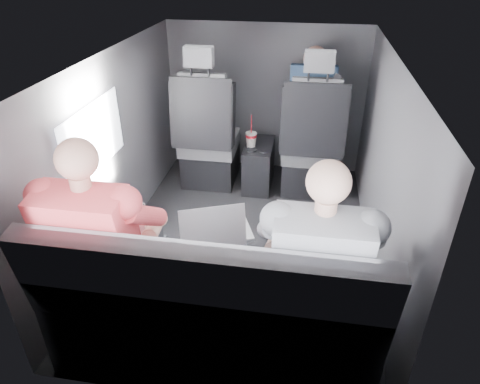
% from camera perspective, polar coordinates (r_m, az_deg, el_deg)
% --- Properties ---
extents(floor, '(2.60, 2.60, 0.00)m').
position_cam_1_polar(floor, '(3.22, 0.48, -6.61)').
color(floor, black).
rests_on(floor, ground).
extents(ceiling, '(2.60, 2.60, 0.00)m').
position_cam_1_polar(ceiling, '(2.64, 0.61, 17.53)').
color(ceiling, '#B2B2AD').
rests_on(ceiling, panel_back).
extents(panel_left, '(0.02, 2.60, 1.35)m').
position_cam_1_polar(panel_left, '(3.12, -16.12, 5.25)').
color(panel_left, '#56565B').
rests_on(panel_left, floor).
extents(panel_right, '(0.02, 2.60, 1.35)m').
position_cam_1_polar(panel_right, '(2.88, 18.53, 2.75)').
color(panel_right, '#56565B').
rests_on(panel_right, floor).
extents(panel_front, '(1.80, 0.02, 1.35)m').
position_cam_1_polar(panel_front, '(4.06, 3.41, 12.23)').
color(panel_front, '#56565B').
rests_on(panel_front, floor).
extents(panel_back, '(1.80, 0.02, 1.35)m').
position_cam_1_polar(panel_back, '(1.81, -5.96, -13.95)').
color(panel_back, '#56565B').
rests_on(panel_back, floor).
extents(side_window, '(0.02, 0.75, 0.42)m').
position_cam_1_polar(side_window, '(2.78, -18.84, 6.78)').
color(side_window, white).
rests_on(side_window, panel_left).
extents(seatbelt, '(0.35, 0.11, 0.59)m').
position_cam_1_polar(seatbelt, '(3.41, 9.95, 10.44)').
color(seatbelt, black).
rests_on(seatbelt, front_seat_right).
extents(front_seat_left, '(0.52, 0.58, 1.26)m').
position_cam_1_polar(front_seat_left, '(3.81, -4.28, 6.49)').
color(front_seat_left, black).
rests_on(front_seat_left, floor).
extents(front_seat_right, '(0.52, 0.58, 1.26)m').
position_cam_1_polar(front_seat_right, '(3.71, 9.44, 5.52)').
color(front_seat_right, black).
rests_on(front_seat_right, floor).
extents(center_console, '(0.24, 0.48, 0.41)m').
position_cam_1_polar(center_console, '(3.86, 2.51, 3.59)').
color(center_console, black).
rests_on(center_console, floor).
extents(rear_bench, '(1.60, 0.57, 0.92)m').
position_cam_1_polar(rear_bench, '(2.23, -3.86, -16.50)').
color(rear_bench, '#59595D').
rests_on(rear_bench, floor).
extents(soda_cup, '(0.10, 0.10, 0.29)m').
position_cam_1_polar(soda_cup, '(3.70, 1.49, 7.06)').
color(soda_cup, white).
rests_on(soda_cup, center_console).
extents(laptop_white, '(0.30, 0.28, 0.23)m').
position_cam_1_polar(laptop_white, '(2.39, -15.01, -4.00)').
color(laptop_white, white).
rests_on(laptop_white, passenger_rear_left).
extents(laptop_silver, '(0.39, 0.41, 0.24)m').
position_cam_1_polar(laptop_silver, '(2.25, -3.02, -5.11)').
color(laptop_silver, '#B6B6BB').
rests_on(laptop_silver, rear_bench).
extents(laptop_black, '(0.30, 0.27, 0.22)m').
position_cam_1_polar(laptop_black, '(2.22, 9.68, -6.17)').
color(laptop_black, black).
rests_on(laptop_black, passenger_rear_right).
extents(passenger_rear_left, '(0.52, 0.63, 1.25)m').
position_cam_1_polar(passenger_rear_left, '(2.24, -17.33, -6.63)').
color(passenger_rear_left, '#37383D').
rests_on(passenger_rear_left, rear_bench).
extents(passenger_rear_right, '(0.50, 0.62, 1.23)m').
position_cam_1_polar(passenger_rear_right, '(2.05, 10.21, -9.82)').
color(passenger_rear_right, navy).
rests_on(passenger_rear_right, rear_bench).
extents(passenger_front_right, '(0.39, 0.39, 0.78)m').
position_cam_1_polar(passenger_front_right, '(3.83, 9.52, 11.88)').
color(passenger_front_right, navy).
rests_on(passenger_front_right, front_seat_right).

